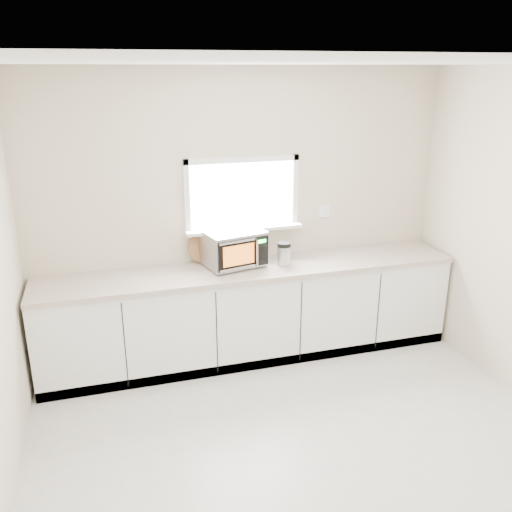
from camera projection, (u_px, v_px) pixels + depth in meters
name	position (u px, v px, depth m)	size (l,w,h in m)	color
ground	(317.00, 470.00, 3.80)	(4.00, 4.00, 0.00)	beige
back_wall	(242.00, 213.00, 5.16)	(4.00, 0.17, 2.70)	beige
cabinets	(251.00, 314.00, 5.20)	(3.92, 0.60, 0.88)	white
countertop	(251.00, 269.00, 5.04)	(3.92, 0.64, 0.04)	beige
microwave	(234.00, 247.00, 5.02)	(0.60, 0.51, 0.34)	black
knife_block	(231.00, 254.00, 4.94)	(0.13, 0.24, 0.33)	#442518
cutting_board	(204.00, 247.00, 5.11)	(0.31, 0.31, 0.02)	#96563A
coffee_grinder	(284.00, 254.00, 5.05)	(0.14, 0.14, 0.23)	#ACAEB3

